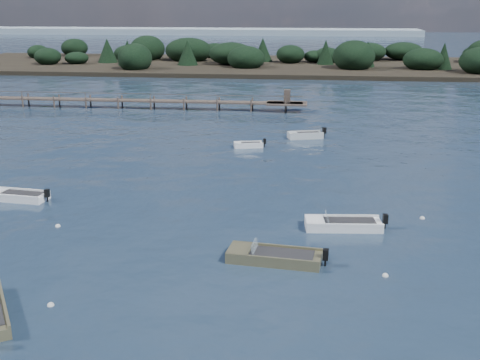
# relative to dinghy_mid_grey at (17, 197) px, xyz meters

# --- Properties ---
(ground) EXTENTS (400.00, 400.00, 0.00)m
(ground) POSITION_rel_dinghy_mid_grey_xyz_m (13.00, 49.20, -0.16)
(ground) COLOR #172637
(ground) RESTS_ON ground
(dinghy_mid_grey) EXTENTS (4.61, 2.04, 1.15)m
(dinghy_mid_grey) POSITION_rel_dinghy_mid_grey_xyz_m (0.00, 0.00, 0.00)
(dinghy_mid_grey) COLOR white
(dinghy_mid_grey) RESTS_ON ground
(tender_far_white) EXTENTS (3.08, 1.66, 1.03)m
(tender_far_white) POSITION_rel_dinghy_mid_grey_xyz_m (14.27, 17.38, -0.01)
(tender_far_white) COLOR white
(tender_far_white) RESTS_ON ground
(dinghy_mid_white_b) EXTENTS (5.00, 2.14, 1.22)m
(dinghy_mid_white_b) POSITION_rel_dinghy_mid_grey_xyz_m (22.16, -2.92, 0.00)
(dinghy_mid_white_b) COLOR white
(dinghy_mid_white_b) RESTS_ON ground
(dinghy_mid_white_a) EXTENTS (5.37, 2.36, 1.24)m
(dinghy_mid_white_a) POSITION_rel_dinghy_mid_grey_xyz_m (18.33, -8.21, 0.00)
(dinghy_mid_white_a) COLOR brown
(dinghy_mid_white_a) RESTS_ON ground
(tender_far_grey_b) EXTENTS (3.94, 2.29, 1.32)m
(tender_far_grey_b) POSITION_rel_dinghy_mid_grey_xyz_m (19.53, 21.99, 0.03)
(tender_far_grey_b) COLOR #B8BEC0
(tender_far_grey_b) RESTS_ON ground
(buoy_a) EXTENTS (0.32, 0.32, 0.32)m
(buoy_a) POSITION_rel_dinghy_mid_grey_xyz_m (8.64, -14.25, -0.16)
(buoy_a) COLOR silver
(buoy_a) RESTS_ON ground
(buoy_b) EXTENTS (0.32, 0.32, 0.32)m
(buoy_b) POSITION_rel_dinghy_mid_grey_xyz_m (23.98, -9.36, -0.16)
(buoy_b) COLOR silver
(buoy_b) RESTS_ON ground
(buoy_c) EXTENTS (0.32, 0.32, 0.32)m
(buoy_c) POSITION_rel_dinghy_mid_grey_xyz_m (4.90, -4.68, -0.16)
(buoy_c) COLOR silver
(buoy_c) RESTS_ON ground
(buoy_d) EXTENTS (0.32, 0.32, 0.32)m
(buoy_d) POSITION_rel_dinghy_mid_grey_xyz_m (27.22, -0.61, -0.16)
(buoy_d) COLOR silver
(buoy_d) RESTS_ON ground
(jetty) EXTENTS (64.50, 3.20, 3.40)m
(jetty) POSITION_rel_dinghy_mid_grey_xyz_m (-8.75, 37.19, 0.83)
(jetty) COLOR #4F433A
(jetty) RESTS_ON ground
(far_headland) EXTENTS (190.00, 40.00, 5.80)m
(far_headland) POSITION_rel_dinghy_mid_grey_xyz_m (38.00, 89.20, 1.81)
(far_headland) COLOR black
(far_headland) RESTS_ON ground
(distant_haze) EXTENTS (280.00, 20.00, 2.40)m
(distant_haze) POSITION_rel_dinghy_mid_grey_xyz_m (-77.00, 219.20, -0.16)
(distant_haze) COLOR #8A9CAA
(distant_haze) RESTS_ON ground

